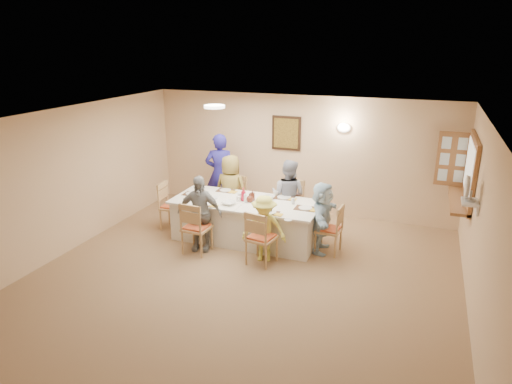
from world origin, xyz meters
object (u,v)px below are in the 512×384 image
at_px(chair_left_end, 173,206).
at_px(diner_back_right, 288,196).
at_px(serving_hatch, 471,171).
at_px(diner_front_left, 200,213).
at_px(chair_front_right, 262,237).
at_px(diner_right_end, 322,217).
at_px(dining_table, 246,220).
at_px(condiment_ketchup, 243,194).
at_px(desk_fan, 469,192).
at_px(chair_back_right, 290,205).
at_px(caregiver, 220,174).
at_px(chair_right_end, 329,229).
at_px(chair_back_left, 233,199).
at_px(diner_back_left, 231,189).
at_px(diner_front_right, 264,228).
at_px(chair_front_left, 197,227).

xyz_separation_m(chair_left_end, diner_back_right, (2.15, 0.68, 0.25)).
bearing_deg(serving_hatch, diner_front_left, -161.81).
bearing_deg(chair_front_right, diner_right_end, -125.85).
height_order(dining_table, chair_left_end, chair_left_end).
height_order(chair_front_right, condiment_ketchup, condiment_ketchup).
distance_m(desk_fan, chair_back_right, 3.48).
xyz_separation_m(serving_hatch, diner_back_right, (-3.11, -0.06, -0.79)).
bearing_deg(caregiver, chair_right_end, 137.67).
bearing_deg(chair_back_left, caregiver, 150.72).
bearing_deg(serving_hatch, chair_back_left, 179.14).
height_order(diner_back_right, diner_front_left, diner_back_right).
bearing_deg(caregiver, diner_right_end, 136.56).
relative_size(dining_table, diner_back_left, 1.91).
bearing_deg(chair_front_right, dining_table, -43.27).
distance_m(chair_right_end, diner_front_left, 2.27).
bearing_deg(diner_right_end, diner_front_right, 125.93).
relative_size(serving_hatch, desk_fan, 5.00).
bearing_deg(diner_front_right, caregiver, 121.68).
bearing_deg(serving_hatch, diner_right_end, -162.19).
xyz_separation_m(chair_back_left, chair_left_end, (-0.95, -0.80, 0.00)).
relative_size(serving_hatch, condiment_ketchup, 6.03).
height_order(diner_right_end, caregiver, caregiver).
bearing_deg(chair_front_left, diner_back_right, -126.30).
bearing_deg(desk_fan, chair_front_right, -176.47).
bearing_deg(diner_front_right, condiment_ketchup, 123.33).
distance_m(diner_back_left, diner_front_left, 1.36).
xyz_separation_m(dining_table, chair_front_right, (0.60, -0.80, 0.09)).
bearing_deg(chair_back_right, chair_right_end, -29.37).
bearing_deg(diner_back_right, diner_front_right, 95.58).
distance_m(serving_hatch, condiment_ketchup, 3.88).
xyz_separation_m(diner_front_left, diner_front_right, (1.20, 0.00, -0.11)).
relative_size(chair_right_end, diner_back_left, 0.63).
height_order(dining_table, diner_front_right, diner_front_right).
distance_m(dining_table, diner_front_left, 0.96).
distance_m(dining_table, chair_front_left, 1.00).
height_order(chair_front_left, condiment_ketchup, condiment_ketchup).
bearing_deg(chair_back_right, diner_right_end, -33.57).
distance_m(desk_fan, diner_front_left, 4.29).
distance_m(dining_table, chair_right_end, 1.55).
bearing_deg(diner_right_end, condiment_ketchup, 86.40).
relative_size(desk_fan, diner_front_left, 0.22).
bearing_deg(diner_back_left, chair_front_right, 131.06).
relative_size(diner_right_end, condiment_ketchup, 5.11).
bearing_deg(diner_back_left, chair_back_left, -87.98).
xyz_separation_m(dining_table, diner_right_end, (1.42, -0.00, 0.26)).
xyz_separation_m(chair_right_end, diner_back_right, (-0.95, 0.68, 0.27)).
distance_m(chair_left_end, diner_back_left, 1.19).
bearing_deg(diner_front_right, chair_left_end, 152.09).
xyz_separation_m(desk_fan, dining_table, (-3.60, 0.61, -1.17)).
bearing_deg(caregiver, chair_back_left, 123.65).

